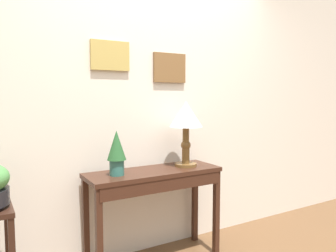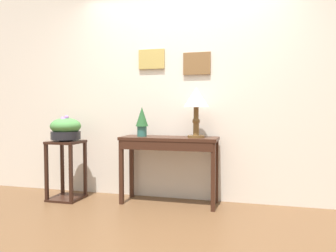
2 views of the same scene
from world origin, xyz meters
name	(u,v)px [view 2 (image 2 of 2)]	position (x,y,z in m)	size (l,w,h in m)	color
ground_plane	(150,243)	(0.00, 0.00, 0.00)	(12.00, 12.00, 0.01)	brown
back_wall_with_art	(184,84)	(0.00, 1.36, 1.40)	(9.00, 0.13, 2.80)	beige
console_table	(169,148)	(-0.11, 1.06, 0.66)	(1.12, 0.39, 0.78)	#381E14
table_lamp	(196,101)	(0.20, 1.08, 1.18)	(0.28, 0.28, 0.56)	brown
potted_plant_on_console	(142,120)	(-0.44, 1.07, 0.97)	(0.15, 0.15, 0.34)	#2D665B
pedestal_stand_left	(66,170)	(-1.37, 0.94, 0.36)	(0.37, 0.37, 0.72)	black
planter_bowl_wide	(66,129)	(-1.37, 0.94, 0.86)	(0.36, 0.36, 0.31)	black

